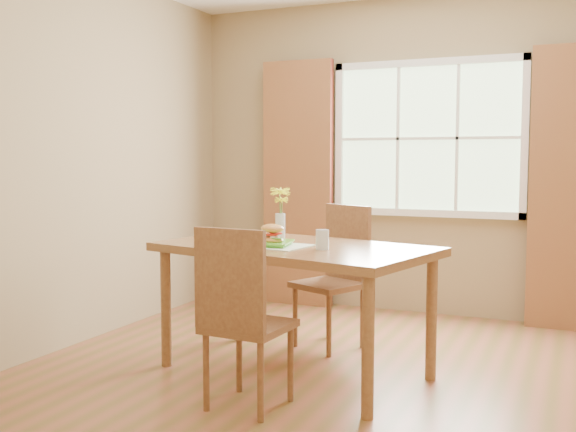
{
  "coord_description": "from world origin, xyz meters",
  "views": [
    {
      "loc": [
        1.22,
        -3.83,
        1.35
      ],
      "look_at": [
        -0.42,
        -0.1,
        0.99
      ],
      "focal_mm": 42.0,
      "sensor_mm": 36.0,
      "label": 1
    }
  ],
  "objects_px": {
    "croissant_sandwich": "(272,234)",
    "flower_vase": "(280,208)",
    "chair_near": "(241,311)",
    "water_glass": "(322,240)",
    "dining_table": "(294,258)",
    "chair_far": "(338,269)"
  },
  "relations": [
    {
      "from": "croissant_sandwich",
      "to": "flower_vase",
      "type": "relative_size",
      "value": 0.52
    },
    {
      "from": "croissant_sandwich",
      "to": "flower_vase",
      "type": "xyz_separation_m",
      "value": [
        -0.13,
        0.41,
        0.13
      ]
    },
    {
      "from": "chair_near",
      "to": "water_glass",
      "type": "height_order",
      "value": "chair_near"
    },
    {
      "from": "dining_table",
      "to": "flower_vase",
      "type": "xyz_separation_m",
      "value": [
        -0.22,
        0.29,
        0.29
      ]
    },
    {
      "from": "chair_near",
      "to": "flower_vase",
      "type": "distance_m",
      "value": 1.12
    },
    {
      "from": "water_glass",
      "to": "flower_vase",
      "type": "relative_size",
      "value": 0.34
    },
    {
      "from": "chair_near",
      "to": "croissant_sandwich",
      "type": "distance_m",
      "value": 0.68
    },
    {
      "from": "chair_near",
      "to": "chair_far",
      "type": "height_order",
      "value": "chair_far"
    },
    {
      "from": "croissant_sandwich",
      "to": "water_glass",
      "type": "relative_size",
      "value": 1.52
    },
    {
      "from": "croissant_sandwich",
      "to": "water_glass",
      "type": "xyz_separation_m",
      "value": [
        0.32,
        0.0,
        -0.02
      ]
    },
    {
      "from": "croissant_sandwich",
      "to": "dining_table",
      "type": "bearing_deg",
      "value": 64.31
    },
    {
      "from": "dining_table",
      "to": "chair_far",
      "type": "bearing_deg",
      "value": 99.96
    },
    {
      "from": "water_glass",
      "to": "chair_far",
      "type": "bearing_deg",
      "value": 103.28
    },
    {
      "from": "water_glass",
      "to": "dining_table",
      "type": "bearing_deg",
      "value": 152.27
    },
    {
      "from": "dining_table",
      "to": "flower_vase",
      "type": "relative_size",
      "value": 5.36
    },
    {
      "from": "dining_table",
      "to": "croissant_sandwich",
      "type": "height_order",
      "value": "croissant_sandwich"
    },
    {
      "from": "flower_vase",
      "to": "water_glass",
      "type": "bearing_deg",
      "value": -41.94
    },
    {
      "from": "chair_near",
      "to": "chair_far",
      "type": "xyz_separation_m",
      "value": [
        0.04,
        1.4,
        0.01
      ]
    },
    {
      "from": "dining_table",
      "to": "chair_far",
      "type": "relative_size",
      "value": 1.81
    },
    {
      "from": "chair_far",
      "to": "croissant_sandwich",
      "type": "bearing_deg",
      "value": -74.49
    },
    {
      "from": "dining_table",
      "to": "chair_far",
      "type": "xyz_separation_m",
      "value": [
        0.04,
        0.7,
        -0.17
      ]
    },
    {
      "from": "flower_vase",
      "to": "chair_near",
      "type": "bearing_deg",
      "value": -77.56
    }
  ]
}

